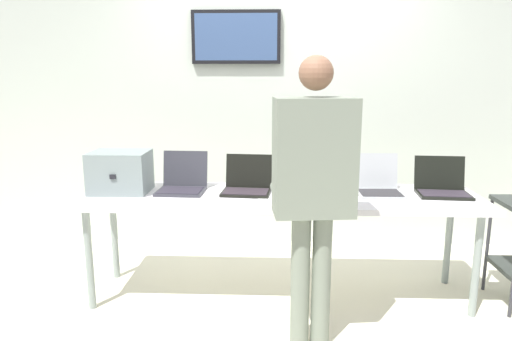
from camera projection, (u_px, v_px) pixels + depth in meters
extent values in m
cube|color=beige|center=(279.00, 297.00, 3.40)|extent=(8.00, 8.00, 0.04)
cube|color=beige|center=(279.00, 109.00, 4.24)|extent=(8.00, 0.06, 2.54)
cube|color=black|center=(236.00, 37.00, 4.07)|extent=(0.78, 0.05, 0.46)
cube|color=#38507A|center=(236.00, 37.00, 4.06)|extent=(0.72, 0.02, 0.40)
cube|color=silver|center=(280.00, 197.00, 3.25)|extent=(2.77, 0.70, 0.04)
cylinder|color=gray|center=(89.00, 259.00, 3.13)|extent=(0.05, 0.05, 0.72)
cylinder|color=gray|center=(477.00, 265.00, 3.03)|extent=(0.05, 0.05, 0.72)
cylinder|color=gray|center=(114.00, 234.00, 3.62)|extent=(0.05, 0.05, 0.72)
cylinder|color=gray|center=(448.00, 239.00, 3.52)|extent=(0.05, 0.05, 0.72)
cube|color=gray|center=(120.00, 172.00, 3.29)|extent=(0.40, 0.31, 0.29)
cube|color=black|center=(113.00, 177.00, 3.14)|extent=(0.04, 0.01, 0.03)
cube|color=#35353C|center=(181.00, 191.00, 3.29)|extent=(0.34, 0.28, 0.02)
cube|color=#2C2833|center=(180.00, 190.00, 3.28)|extent=(0.31, 0.23, 0.00)
cube|color=#35353C|center=(185.00, 168.00, 3.42)|extent=(0.33, 0.07, 0.25)
cube|color=#20543E|center=(185.00, 168.00, 3.42)|extent=(0.30, 0.06, 0.23)
cube|color=black|center=(246.00, 192.00, 3.26)|extent=(0.36, 0.27, 0.02)
cube|color=#2F262D|center=(246.00, 191.00, 3.25)|extent=(0.32, 0.22, 0.00)
cube|color=black|center=(249.00, 171.00, 3.38)|extent=(0.34, 0.09, 0.24)
cube|color=#22573A|center=(249.00, 171.00, 3.38)|extent=(0.31, 0.07, 0.21)
cube|color=#343339|center=(314.00, 193.00, 3.26)|extent=(0.33, 0.29, 0.02)
cube|color=#332E32|center=(314.00, 191.00, 3.24)|extent=(0.30, 0.23, 0.00)
cube|color=#343339|center=(315.00, 169.00, 3.38)|extent=(0.31, 0.09, 0.25)
cube|color=black|center=(315.00, 169.00, 3.38)|extent=(0.29, 0.07, 0.22)
cube|color=#AFB2B5|center=(380.00, 194.00, 3.22)|extent=(0.31, 0.26, 0.02)
cube|color=#2A292C|center=(380.00, 193.00, 3.21)|extent=(0.28, 0.21, 0.00)
cube|color=#AFB2B5|center=(376.00, 171.00, 3.34)|extent=(0.31, 0.06, 0.25)
cube|color=#231B2E|center=(376.00, 171.00, 3.35)|extent=(0.28, 0.05, 0.22)
cube|color=black|center=(443.00, 195.00, 3.21)|extent=(0.36, 0.27, 0.02)
cube|color=#312A33|center=(444.00, 193.00, 3.19)|extent=(0.33, 0.21, 0.00)
cube|color=black|center=(439.00, 172.00, 3.32)|extent=(0.35, 0.08, 0.24)
cube|color=black|center=(439.00, 172.00, 3.32)|extent=(0.32, 0.07, 0.21)
cylinder|color=gray|center=(300.00, 281.00, 2.69)|extent=(0.12, 0.12, 0.82)
cylinder|color=gray|center=(321.00, 280.00, 2.69)|extent=(0.12, 0.12, 0.82)
cube|color=gray|center=(314.00, 157.00, 2.54)|extent=(0.46, 0.30, 0.65)
sphere|color=#8E6148|center=(316.00, 73.00, 2.45)|extent=(0.19, 0.19, 0.19)
cylinder|color=gray|center=(278.00, 192.00, 2.87)|extent=(0.10, 0.33, 0.07)
cylinder|color=gray|center=(330.00, 191.00, 2.89)|extent=(0.10, 0.33, 0.07)
cube|color=white|center=(272.00, 201.00, 3.08)|extent=(0.28, 0.34, 0.00)
cylinder|color=#333338|center=(488.00, 243.00, 3.40)|extent=(0.02, 0.02, 0.73)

